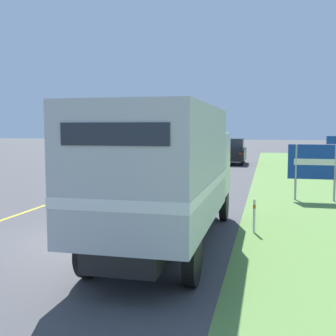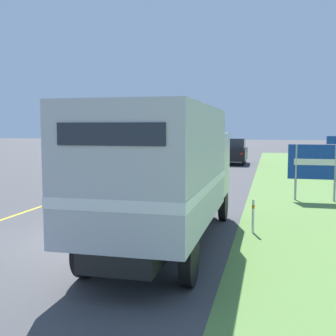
{
  "view_description": "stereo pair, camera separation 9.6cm",
  "coord_description": "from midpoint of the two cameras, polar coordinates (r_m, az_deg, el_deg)",
  "views": [
    {
      "loc": [
        4.46,
        -10.06,
        2.91
      ],
      "look_at": [
        0.3,
        7.55,
        1.2
      ],
      "focal_mm": 45.0,
      "sensor_mm": 36.0,
      "label": 1
    },
    {
      "loc": [
        4.56,
        -10.03,
        2.91
      ],
      "look_at": [
        0.3,
        7.55,
        1.2
      ],
      "focal_mm": 45.0,
      "sensor_mm": 36.0,
      "label": 2
    }
  ],
  "objects": [
    {
      "name": "edge_line_yellow",
      "position": [
        24.83,
        -6.1,
        -1.36
      ],
      "size": [
        0.12,
        56.51,
        0.01
      ],
      "primitive_type": "cube",
      "color": "yellow",
      "rests_on": "ground"
    },
    {
      "name": "centre_dash_far",
      "position": [
        31.06,
        4.9,
        0.0
      ],
      "size": [
        0.12,
        2.6,
        0.01
      ],
      "primitive_type": "cube",
      "color": "white",
      "rests_on": "ground"
    },
    {
      "name": "centre_dash_farthest",
      "position": [
        37.58,
        6.37,
        0.92
      ],
      "size": [
        0.12,
        2.6,
        0.01
      ],
      "primitive_type": "cube",
      "color": "white",
      "rests_on": "ground"
    },
    {
      "name": "horse_trailer_truck",
      "position": [
        10.14,
        -0.34,
        -0.26
      ],
      "size": [
        2.42,
        7.76,
        3.38
      ],
      "color": "black",
      "rests_on": "ground"
    },
    {
      "name": "centre_dash_near",
      "position": [
        12.05,
        -9.2,
        -8.62
      ],
      "size": [
        0.12,
        2.6,
        0.01
      ],
      "primitive_type": "cube",
      "color": "white",
      "rests_on": "ground"
    },
    {
      "name": "lead_car_black_ahead",
      "position": [
        34.72,
        8.86,
        2.25
      ],
      "size": [
        1.8,
        4.12,
        2.1
      ],
      "color": "black",
      "rests_on": "ground"
    },
    {
      "name": "delineator_post",
      "position": [
        12.01,
        11.39,
        -6.25
      ],
      "size": [
        0.08,
        0.08,
        0.95
      ],
      "color": "white",
      "rests_on": "ground"
    },
    {
      "name": "centre_dash_mid_a",
      "position": [
        18.2,
        -1.22,
        -3.79
      ],
      "size": [
        0.12,
        2.6,
        0.01
      ],
      "primitive_type": "cube",
      "color": "white",
      "rests_on": "ground"
    },
    {
      "name": "lead_car_white",
      "position": [
        25.97,
        -1.07,
        1.2
      ],
      "size": [
        1.8,
        4.3,
        2.02
      ],
      "color": "black",
      "rests_on": "ground"
    },
    {
      "name": "highway_sign",
      "position": [
        17.87,
        19.34,
        0.72
      ],
      "size": [
        2.14,
        0.09,
        2.6
      ],
      "color": "#9E9EA3",
      "rests_on": "ground"
    },
    {
      "name": "centre_dash_mid_b",
      "position": [
        24.58,
        2.64,
        -1.4
      ],
      "size": [
        0.12,
        2.6,
        0.01
      ],
      "primitive_type": "cube",
      "color": "white",
      "rests_on": "ground"
    },
    {
      "name": "ground_plane",
      "position": [
        11.39,
        -10.65,
        -9.49
      ],
      "size": [
        200.0,
        200.0,
        0.0
      ],
      "primitive_type": "plane",
      "color": "#444447"
    }
  ]
}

